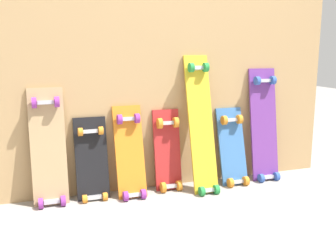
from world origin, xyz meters
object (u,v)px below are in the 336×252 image
Objects in this scene: skateboard_natural at (49,152)px; skateboard_black at (92,164)px; skateboard_yellow at (202,129)px; skateboard_blue at (233,151)px; skateboard_orange at (130,157)px; skateboard_purple at (264,129)px; skateboard_red at (168,154)px.

skateboard_natural reaches higher than skateboard_black.
skateboard_yellow is (0.73, -0.07, 0.19)m from skateboard_black.
skateboard_blue reaches higher than skateboard_black.
skateboard_orange is at bearing -7.40° from skateboard_black.
skateboard_yellow reaches higher than skateboard_natural.
skateboard_orange reaches higher than skateboard_blue.
skateboard_black is 0.76m from skateboard_yellow.
skateboard_blue is at bearing -176.00° from skateboard_purple.
skateboard_natural is 1.30× the size of skateboard_blue.
skateboard_yellow reaches higher than skateboard_red.
skateboard_orange is at bearing -178.90° from skateboard_purple.
skateboard_black is at bearing 174.68° from skateboard_yellow.
skateboard_purple is at bearing -0.55° from skateboard_black.
skateboard_blue is (1.25, -0.03, -0.09)m from skateboard_natural.
skateboard_black is 0.51m from skateboard_red.
skateboard_blue is at bearing 8.13° from skateboard_yellow.
skateboard_natural is 0.51m from skateboard_orange.
skateboard_orange is 0.67× the size of skateboard_yellow.
skateboard_red is at bearing 0.25° from skateboard_natural.
skateboard_blue is (0.75, 0.00, -0.03)m from skateboard_orange.
skateboard_orange is at bearing -172.76° from skateboard_red.
skateboard_orange is (0.24, -0.03, 0.03)m from skateboard_black.
skateboard_black is (0.26, 0.00, -0.10)m from skateboard_natural.
skateboard_red reaches higher than skateboard_black.
skateboard_natural is 1.20× the size of skateboard_orange.
skateboard_red is at bearing 178.83° from skateboard_purple.
skateboard_natural is at bearing 178.62° from skateboard_blue.
skateboard_natural is at bearing 176.10° from skateboard_yellow.
skateboard_black is 0.91× the size of skateboard_orange.
skateboard_orange is at bearing -179.92° from skateboard_blue.
skateboard_red is (0.27, 0.03, -0.02)m from skateboard_orange.
skateboard_yellow is at bearing -5.32° from skateboard_black.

